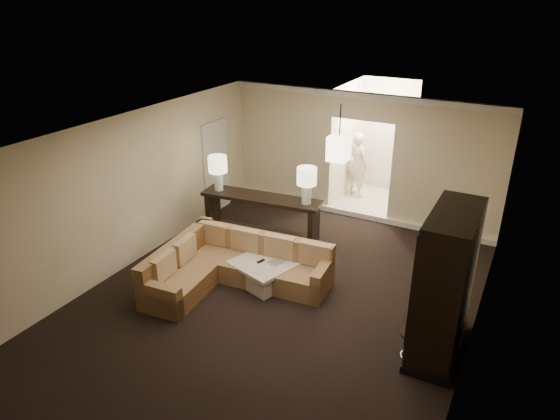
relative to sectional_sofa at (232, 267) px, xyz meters
The scene contains 19 objects.
ground 1.03m from the sectional_sofa, 16.86° to the right, with size 8.00×8.00×0.00m, color black.
wall_back 3.98m from the sectional_sofa, 75.80° to the left, with size 6.00×0.04×2.80m, color beige.
wall_front 4.52m from the sectional_sofa, 77.63° to the right, with size 6.00×0.04×2.80m, color beige.
wall_left 2.34m from the sectional_sofa, behind, with size 0.04×8.00×2.80m, color beige.
wall_right 4.10m from the sectional_sofa, ahead, with size 0.04×8.00×2.80m, color beige.
ceiling 2.67m from the sectional_sofa, 16.86° to the right, with size 6.00×8.00×0.02m, color white.
crown_molding 4.49m from the sectional_sofa, 75.62° to the left, with size 6.00×0.10×0.12m, color silver.
baseboard 3.79m from the sectional_sofa, 75.62° to the left, with size 6.00×0.10×0.12m, color silver.
side_door 3.31m from the sectional_sofa, 128.91° to the left, with size 0.05×0.90×2.10m, color silver.
foyer 5.24m from the sectional_sofa, 79.47° to the left, with size 1.44×2.02×2.80m.
sectional_sofa is the anchor object (origin of this frame).
coffee_table 0.59m from the sectional_sofa, 34.82° to the left, with size 1.22×1.22×0.41m.
console_table 1.78m from the sectional_sofa, 102.81° to the left, with size 2.50×0.83×0.95m.
armoire 3.60m from the sectional_sofa, ahead, with size 0.64×1.50×2.15m.
drink_table 3.35m from the sectional_sofa, ahead, with size 0.39×0.39×0.49m.
table_lamp_left 2.37m from the sectional_sofa, 129.65° to the left, with size 0.38×0.38×0.73m.
table_lamp_right 2.21m from the sectional_sofa, 73.10° to the left, with size 0.38×0.38×0.73m.
pendant_light 3.06m from the sectional_sofa, 68.73° to the left, with size 0.38×0.38×1.09m.
person 4.95m from the sectional_sofa, 84.28° to the left, with size 0.64×0.43×1.78m, color beige.
Camera 1 is at (3.33, -5.93, 4.75)m, focal length 32.00 mm.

